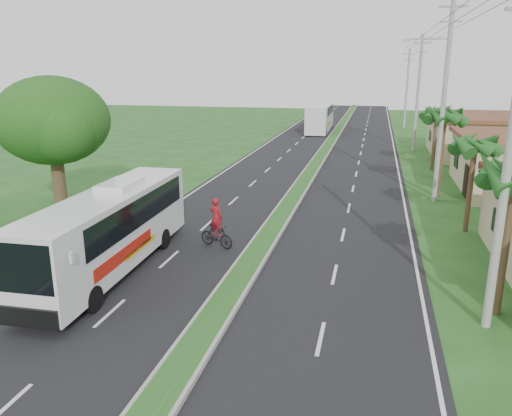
# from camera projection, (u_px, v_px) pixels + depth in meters

# --- Properties ---
(ground) EXTENTS (180.00, 180.00, 0.00)m
(ground) POSITION_uv_depth(u_px,v_px,m) (210.00, 326.00, 15.80)
(ground) COLOR #1F4619
(ground) RESTS_ON ground
(road_asphalt) EXTENTS (14.00, 160.00, 0.02)m
(road_asphalt) POSITION_uv_depth(u_px,v_px,m) (302.00, 186.00, 34.53)
(road_asphalt) COLOR black
(road_asphalt) RESTS_ON ground
(median_strip) EXTENTS (1.20, 160.00, 0.18)m
(median_strip) POSITION_uv_depth(u_px,v_px,m) (302.00, 185.00, 34.51)
(median_strip) COLOR gray
(median_strip) RESTS_ON ground
(lane_edge_left) EXTENTS (0.12, 160.00, 0.01)m
(lane_edge_left) POSITION_uv_depth(u_px,v_px,m) (210.00, 181.00, 36.03)
(lane_edge_left) COLOR silver
(lane_edge_left) RESTS_ON ground
(lane_edge_right) EXTENTS (0.12, 160.00, 0.01)m
(lane_edge_right) POSITION_uv_depth(u_px,v_px,m) (402.00, 191.00, 33.04)
(lane_edge_right) COLOR silver
(lane_edge_right) RESTS_ON ground
(shop_far) EXTENTS (8.60, 11.60, 3.82)m
(shop_far) POSITION_uv_depth(u_px,v_px,m) (478.00, 135.00, 45.88)
(shop_far) COLOR tan
(shop_far) RESTS_ON ground
(palm_verge_b) EXTENTS (2.40, 2.40, 5.05)m
(palm_verge_b) POSITION_uv_depth(u_px,v_px,m) (475.00, 145.00, 23.77)
(palm_verge_b) COLOR #473321
(palm_verge_b) RESTS_ON ground
(palm_verge_c) EXTENTS (2.40, 2.40, 5.85)m
(palm_verge_c) POSITION_uv_depth(u_px,v_px,m) (445.00, 115.00, 30.26)
(palm_verge_c) COLOR #473321
(palm_verge_c) RESTS_ON ground
(palm_verge_d) EXTENTS (2.40, 2.40, 5.25)m
(palm_verge_d) POSITION_uv_depth(u_px,v_px,m) (437.00, 113.00, 38.73)
(palm_verge_d) COLOR #473321
(palm_verge_d) RESTS_ON ground
(shade_tree) EXTENTS (6.30, 6.00, 7.54)m
(shade_tree) POSITION_uv_depth(u_px,v_px,m) (51.00, 124.00, 26.53)
(shade_tree) COLOR #473321
(shade_tree) RESTS_ON ground
(utility_pole_a) EXTENTS (1.60, 0.28, 11.00)m
(utility_pole_a) POSITION_uv_depth(u_px,v_px,m) (510.00, 148.00, 14.25)
(utility_pole_a) COLOR gray
(utility_pole_a) RESTS_ON ground
(utility_pole_b) EXTENTS (3.20, 0.28, 12.00)m
(utility_pole_b) POSITION_uv_depth(u_px,v_px,m) (443.00, 97.00, 29.09)
(utility_pole_b) COLOR gray
(utility_pole_b) RESTS_ON ground
(utility_pole_c) EXTENTS (1.60, 0.28, 11.00)m
(utility_pole_c) POSITION_uv_depth(u_px,v_px,m) (418.00, 92.00, 47.97)
(utility_pole_c) COLOR gray
(utility_pole_c) RESTS_ON ground
(utility_pole_d) EXTENTS (1.60, 0.28, 10.50)m
(utility_pole_d) POSITION_uv_depth(u_px,v_px,m) (407.00, 87.00, 66.78)
(utility_pole_d) COLOR gray
(utility_pole_d) RESTS_ON ground
(coach_bus_main) EXTENTS (2.54, 10.73, 3.45)m
(coach_bus_main) POSITION_uv_depth(u_px,v_px,m) (111.00, 226.00, 19.62)
(coach_bus_main) COLOR silver
(coach_bus_main) RESTS_ON ground
(coach_bus_far) EXTENTS (2.68, 11.68, 3.39)m
(coach_bus_far) POSITION_uv_depth(u_px,v_px,m) (320.00, 116.00, 64.26)
(coach_bus_far) COLOR silver
(coach_bus_far) RESTS_ON ground
(motorcyclist) EXTENTS (1.83, 1.09, 2.33)m
(motorcyclist) POSITION_uv_depth(u_px,v_px,m) (216.00, 230.00, 22.50)
(motorcyclist) COLOR black
(motorcyclist) RESTS_ON ground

